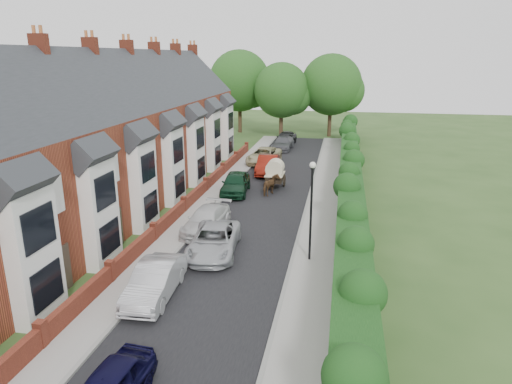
{
  "coord_description": "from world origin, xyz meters",
  "views": [
    {
      "loc": [
        4.71,
        -17.26,
        9.99
      ],
      "look_at": [
        -0.17,
        8.3,
        2.2
      ],
      "focal_mm": 32.0,
      "sensor_mm": 36.0,
      "label": 1
    }
  ],
  "objects_px": {
    "car_grey": "(283,143)",
    "horse_cart": "(275,172)",
    "car_silver_b": "(214,240)",
    "horse": "(271,185)",
    "lamppost": "(311,199)",
    "car_red": "(268,165)",
    "car_green": "(236,183)",
    "car_silver_a": "(155,281)",
    "car_white": "(206,220)",
    "car_black": "(285,138)",
    "car_beige": "(264,156)"
  },
  "relations": [
    {
      "from": "car_white",
      "to": "horse_cart",
      "type": "height_order",
      "value": "horse_cart"
    },
    {
      "from": "car_white",
      "to": "horse",
      "type": "distance_m",
      "value": 8.36
    },
    {
      "from": "car_red",
      "to": "car_silver_b",
      "type": "bearing_deg",
      "value": -92.33
    },
    {
      "from": "car_black",
      "to": "horse",
      "type": "distance_m",
      "value": 20.34
    },
    {
      "from": "horse",
      "to": "car_red",
      "type": "bearing_deg",
      "value": -62.07
    },
    {
      "from": "car_silver_a",
      "to": "car_black",
      "type": "bearing_deg",
      "value": 85.15
    },
    {
      "from": "car_white",
      "to": "car_beige",
      "type": "distance_m",
      "value": 18.23
    },
    {
      "from": "car_silver_b",
      "to": "car_red",
      "type": "relative_size",
      "value": 1.06
    },
    {
      "from": "car_beige",
      "to": "car_grey",
      "type": "height_order",
      "value": "car_beige"
    },
    {
      "from": "lamppost",
      "to": "car_black",
      "type": "distance_m",
      "value": 31.76
    },
    {
      "from": "car_black",
      "to": "car_beige",
      "type": "bearing_deg",
      "value": -85.56
    },
    {
      "from": "car_silver_b",
      "to": "car_white",
      "type": "bearing_deg",
      "value": 107.71
    },
    {
      "from": "car_beige",
      "to": "horse_cart",
      "type": "bearing_deg",
      "value": -67.78
    },
    {
      "from": "car_silver_b",
      "to": "horse",
      "type": "height_order",
      "value": "horse"
    },
    {
      "from": "car_green",
      "to": "car_silver_a",
      "type": "bearing_deg",
      "value": -94.33
    },
    {
      "from": "car_silver_a",
      "to": "car_black",
      "type": "xyz_separation_m",
      "value": [
        1.04,
        36.03,
        0.03
      ]
    },
    {
      "from": "horse",
      "to": "car_green",
      "type": "bearing_deg",
      "value": 17.17
    },
    {
      "from": "car_silver_b",
      "to": "car_green",
      "type": "xyz_separation_m",
      "value": [
        -1.4,
        10.84,
        0.09
      ]
    },
    {
      "from": "horse",
      "to": "lamppost",
      "type": "bearing_deg",
      "value": 124.96
    },
    {
      "from": "car_white",
      "to": "car_grey",
      "type": "bearing_deg",
      "value": 91.48
    },
    {
      "from": "car_red",
      "to": "horse",
      "type": "xyz_separation_m",
      "value": [
        1.3,
        -6.34,
        -0.05
      ]
    },
    {
      "from": "lamppost",
      "to": "car_grey",
      "type": "xyz_separation_m",
      "value": [
        -5.09,
        28.32,
        -2.59
      ]
    },
    {
      "from": "car_black",
      "to": "horse",
      "type": "relative_size",
      "value": 2.58
    },
    {
      "from": "car_silver_a",
      "to": "car_green",
      "type": "distance_m",
      "value": 15.71
    },
    {
      "from": "car_silver_b",
      "to": "car_beige",
      "type": "bearing_deg",
      "value": 86.59
    },
    {
      "from": "car_green",
      "to": "horse_cart",
      "type": "distance_m",
      "value": 3.38
    },
    {
      "from": "car_white",
      "to": "horse",
      "type": "bearing_deg",
      "value": 76.07
    },
    {
      "from": "car_silver_b",
      "to": "horse_cart",
      "type": "bearing_deg",
      "value": 78.02
    },
    {
      "from": "car_grey",
      "to": "car_red",
      "type": "bearing_deg",
      "value": -86.88
    },
    {
      "from": "car_silver_b",
      "to": "car_black",
      "type": "bearing_deg",
      "value": 84.22
    },
    {
      "from": "car_silver_a",
      "to": "horse",
      "type": "relative_size",
      "value": 2.56
    },
    {
      "from": "car_white",
      "to": "car_red",
      "type": "height_order",
      "value": "car_red"
    },
    {
      "from": "car_grey",
      "to": "horse",
      "type": "xyz_separation_m",
      "value": [
        1.39,
        -17.38,
        0.04
      ]
    },
    {
      "from": "car_black",
      "to": "horse",
      "type": "bearing_deg",
      "value": -76.67
    },
    {
      "from": "horse",
      "to": "car_grey",
      "type": "bearing_deg",
      "value": -69.12
    },
    {
      "from": "car_green",
      "to": "car_red",
      "type": "height_order",
      "value": "car_green"
    },
    {
      "from": "lamppost",
      "to": "car_silver_b",
      "type": "bearing_deg",
      "value": 179.28
    },
    {
      "from": "car_silver_a",
      "to": "car_green",
      "type": "bearing_deg",
      "value": 87.36
    },
    {
      "from": "car_black",
      "to": "car_grey",
      "type": "bearing_deg",
      "value": -78.58
    },
    {
      "from": "car_green",
      "to": "car_white",
      "type": "bearing_deg",
      "value": -94.17
    },
    {
      "from": "car_red",
      "to": "car_beige",
      "type": "bearing_deg",
      "value": 102.13
    },
    {
      "from": "car_silver_a",
      "to": "horse_cart",
      "type": "height_order",
      "value": "horse_cart"
    },
    {
      "from": "car_silver_a",
      "to": "car_grey",
      "type": "bearing_deg",
      "value": 84.8
    },
    {
      "from": "car_red",
      "to": "car_black",
      "type": "height_order",
      "value": "car_red"
    },
    {
      "from": "lamppost",
      "to": "car_green",
      "type": "xyz_separation_m",
      "value": [
        -6.4,
        10.9,
        -2.49
      ]
    },
    {
      "from": "car_red",
      "to": "car_grey",
      "type": "bearing_deg",
      "value": 88.12
    },
    {
      "from": "car_white",
      "to": "car_black",
      "type": "relative_size",
      "value": 1.04
    },
    {
      "from": "car_grey",
      "to": "horse_cart",
      "type": "xyz_separation_m",
      "value": [
        1.39,
        -15.47,
        0.6
      ]
    },
    {
      "from": "car_beige",
      "to": "car_black",
      "type": "xyz_separation_m",
      "value": [
        0.81,
        10.01,
        0.04
      ]
    },
    {
      "from": "car_white",
      "to": "car_green",
      "type": "xyz_separation_m",
      "value": [
        -0.1,
        7.9,
        0.11
      ]
    }
  ]
}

